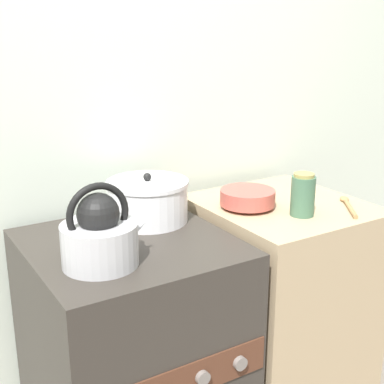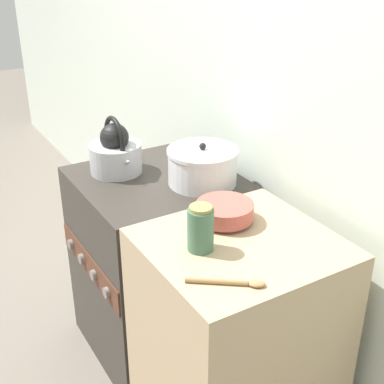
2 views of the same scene
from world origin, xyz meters
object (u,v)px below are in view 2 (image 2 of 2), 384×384
storage_jar (201,228)px  enamel_bowl (225,211)px  kettle (116,152)px  cooking_pot (202,166)px  stove (159,265)px

storage_jar → enamel_bowl: bearing=123.8°
kettle → enamel_bowl: size_ratio=1.35×
kettle → enamel_bowl: (0.62, 0.13, -0.03)m
cooking_pot → storage_jar: (0.45, -0.29, 0.02)m
enamel_bowl → storage_jar: storage_jar is taller
stove → kettle: (-0.14, -0.11, 0.52)m
cooking_pot → enamel_bowl: bearing=-19.7°
enamel_bowl → storage_jar: (0.11, -0.16, 0.04)m
stove → storage_jar: (0.59, -0.15, 0.53)m
stove → cooking_pot: 0.54m
cooking_pot → stove: bearing=-135.3°
stove → kettle: kettle is taller
kettle → storage_jar: (0.73, -0.03, 0.01)m
enamel_bowl → storage_jar: 0.20m
stove → enamel_bowl: size_ratio=4.33×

